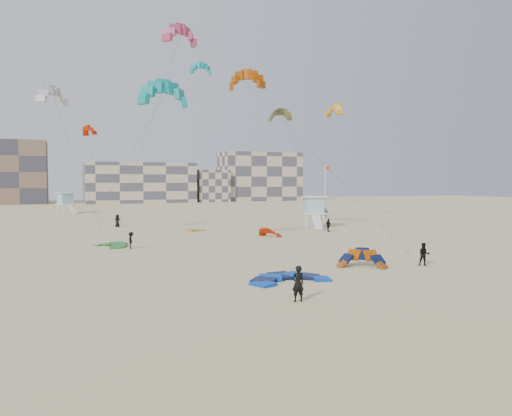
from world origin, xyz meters
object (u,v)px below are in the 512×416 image
object	(u,v)px
lifeguard_tower_near	(314,212)
kite_ground_orange	(362,267)
kitesurfer_main	(298,284)
kite_ground_blue	(289,281)

from	to	relation	value
lifeguard_tower_near	kite_ground_orange	bearing A→B (deg)	-92.44
kite_ground_orange	kitesurfer_main	bearing A→B (deg)	-103.98
kite_ground_blue	kitesurfer_main	size ratio (longest dim) A/B	2.63
kite_ground_blue	lifeguard_tower_near	world-z (taller)	lifeguard_tower_near
kite_ground_blue	lifeguard_tower_near	size ratio (longest dim) A/B	0.78
lifeguard_tower_near	kite_ground_blue	bearing A→B (deg)	-101.19
kite_ground_orange	kitesurfer_main	world-z (taller)	kitesurfer_main
kitesurfer_main	lifeguard_tower_near	xyz separation A→B (m)	(20.54, 37.34, 1.19)
kite_ground_orange	kite_ground_blue	bearing A→B (deg)	-124.03
kite_ground_orange	kitesurfer_main	xyz separation A→B (m)	(-8.98, -7.81, 0.95)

